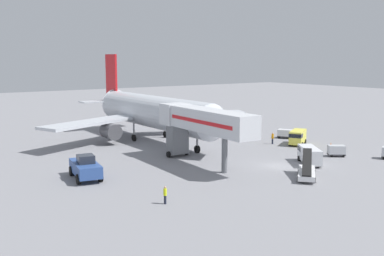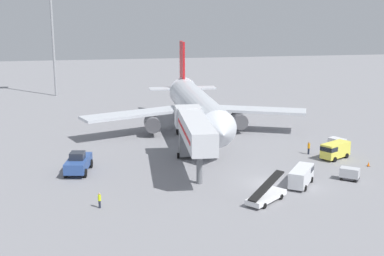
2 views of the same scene
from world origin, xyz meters
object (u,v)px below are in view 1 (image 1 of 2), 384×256
object	(u,v)px
pushback_tug	(85,168)
service_van_outer_right	(309,154)
baggage_cart_mid_right	(336,150)
ground_crew_worker_midground	(273,138)
ground_crew_worker_foreground	(165,195)
safety_cone_alpha	(331,145)
jet_bridge	(200,122)
belt_loader_truck	(307,172)
service_van_far_center	(298,137)
airplane_at_gate	(151,112)
baggage_cart_mid_center	(285,133)

from	to	relation	value
pushback_tug	service_van_outer_right	size ratio (longest dim) A/B	1.18
baggage_cart_mid_right	ground_crew_worker_midground	xyz separation A→B (m)	(-0.40, 11.59, 0.13)
ground_crew_worker_foreground	safety_cone_alpha	bearing A→B (deg)	13.40
ground_crew_worker_midground	safety_cone_alpha	distance (m)	8.80
jet_bridge	ground_crew_worker_foreground	bearing A→B (deg)	-137.96
ground_crew_worker_midground	belt_loader_truck	bearing A→B (deg)	-125.24
service_van_far_center	ground_crew_worker_foreground	world-z (taller)	service_van_far_center
airplane_at_gate	service_van_outer_right	xyz separation A→B (m)	(7.54, -26.41, -3.47)
jet_bridge	service_van_outer_right	bearing A→B (deg)	-34.69
airplane_at_gate	ground_crew_worker_midground	distance (m)	19.97
baggage_cart_mid_center	ground_crew_worker_midground	bearing A→B (deg)	-155.96
pushback_tug	baggage_cart_mid_right	world-z (taller)	pushback_tug
pushback_tug	safety_cone_alpha	xyz separation A→B (m)	(37.48, -4.24, -0.96)
jet_bridge	baggage_cart_mid_center	size ratio (longest dim) A/B	6.32
service_van_outer_right	safety_cone_alpha	xyz separation A→B (m)	(11.52, 5.39, -0.90)
baggage_cart_mid_center	pushback_tug	bearing A→B (deg)	-172.36
airplane_at_gate	baggage_cart_mid_right	distance (m)	29.56
ground_crew_worker_foreground	safety_cone_alpha	xyz separation A→B (m)	(35.00, 8.34, -0.58)
baggage_cart_mid_center	ground_crew_worker_midground	distance (m)	5.99
ground_crew_worker_foreground	pushback_tug	bearing A→B (deg)	101.14
jet_bridge	service_van_far_center	xyz separation A→B (m)	(20.07, 1.55, -4.09)
service_van_far_center	service_van_outer_right	bearing A→B (deg)	-132.39
service_van_far_center	ground_crew_worker_midground	world-z (taller)	service_van_far_center
service_van_far_center	baggage_cart_mid_center	world-z (taller)	service_van_far_center
safety_cone_alpha	service_van_outer_right	bearing A→B (deg)	-154.94
airplane_at_gate	baggage_cart_mid_center	xyz separation A→B (m)	(19.00, -11.76, -3.86)
belt_loader_truck	baggage_cart_mid_right	distance (m)	13.24
baggage_cart_mid_center	service_van_far_center	bearing A→B (deg)	-118.60
belt_loader_truck	ground_crew_worker_midground	size ratio (longest dim) A/B	3.00
airplane_at_gate	baggage_cart_mid_center	distance (m)	22.68
service_van_outer_right	ground_crew_worker_foreground	distance (m)	23.67
pushback_tug	ground_crew_worker_foreground	xyz separation A→B (m)	(2.48, -12.58, -0.38)
service_van_outer_right	baggage_cart_mid_center	size ratio (longest dim) A/B	1.95
service_van_far_center	ground_crew_worker_foreground	bearing A→B (deg)	-158.86
service_van_far_center	ground_crew_worker_midground	xyz separation A→B (m)	(-2.64, 2.75, -0.30)
service_van_outer_right	baggage_cart_mid_right	size ratio (longest dim) A/B	2.10
jet_bridge	ground_crew_worker_foreground	distance (m)	16.83
jet_bridge	ground_crew_worker_midground	world-z (taller)	jet_bridge
airplane_at_gate	baggage_cart_mid_right	size ratio (longest dim) A/B	15.19
belt_loader_truck	ground_crew_worker_foreground	size ratio (longest dim) A/B	3.28
belt_loader_truck	ground_crew_worker_foreground	distance (m)	17.74
service_van_outer_right	pushback_tug	bearing A→B (deg)	159.66
service_van_far_center	baggage_cart_mid_right	bearing A→B (deg)	-104.20
baggage_cart_mid_right	ground_crew_worker_midground	distance (m)	11.59
ground_crew_worker_foreground	airplane_at_gate	bearing A→B (deg)	61.50
airplane_at_gate	ground_crew_worker_foreground	xyz separation A→B (m)	(-15.94, -29.36, -3.79)
airplane_at_gate	service_van_outer_right	size ratio (longest dim) A/B	7.24
ground_crew_worker_midground	baggage_cart_mid_center	bearing A→B (deg)	24.04
baggage_cart_mid_center	safety_cone_alpha	world-z (taller)	baggage_cart_mid_center
service_van_far_center	airplane_at_gate	bearing A→B (deg)	133.66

